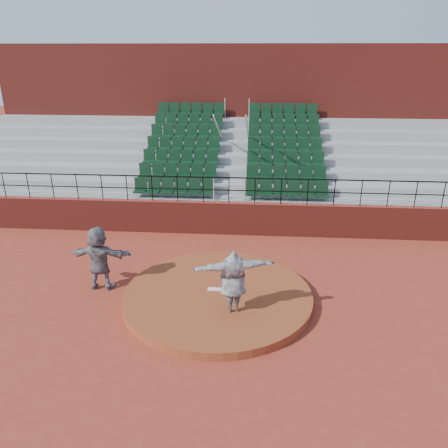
% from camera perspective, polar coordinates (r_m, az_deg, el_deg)
% --- Properties ---
extents(ground, '(90.00, 90.00, 0.00)m').
position_cam_1_polar(ground, '(13.00, -0.84, -9.87)').
color(ground, maroon).
rests_on(ground, ground).
extents(pitchers_mound, '(5.50, 5.50, 0.25)m').
position_cam_1_polar(pitchers_mound, '(12.93, -0.85, -9.40)').
color(pitchers_mound, brown).
rests_on(pitchers_mound, ground).
extents(pitching_rubber, '(0.60, 0.15, 0.03)m').
position_cam_1_polar(pitching_rubber, '(12.99, -0.79, -8.53)').
color(pitching_rubber, white).
rests_on(pitching_rubber, pitchers_mound).
extents(boundary_wall, '(24.00, 0.30, 1.30)m').
position_cam_1_polar(boundary_wall, '(17.19, 0.63, 0.77)').
color(boundary_wall, maroon).
rests_on(boundary_wall, ground).
extents(wall_railing, '(24.04, 0.05, 1.03)m').
position_cam_1_polar(wall_railing, '(16.74, 0.65, 5.18)').
color(wall_railing, black).
rests_on(wall_railing, boundary_wall).
extents(seating_deck, '(24.00, 5.97, 4.63)m').
position_cam_1_polar(seating_deck, '(20.40, 1.31, 6.53)').
color(seating_deck, gray).
rests_on(seating_deck, ground).
extents(press_box_facade, '(24.00, 3.00, 7.10)m').
position_cam_1_polar(press_box_facade, '(23.86, 1.88, 13.94)').
color(press_box_facade, maroon).
rests_on(press_box_facade, ground).
extents(pitcher, '(2.26, 1.13, 1.77)m').
position_cam_1_polar(pitcher, '(11.64, 1.20, -7.46)').
color(pitcher, black).
rests_on(pitcher, pitchers_mound).
extents(fielder, '(1.87, 0.60, 2.01)m').
position_cam_1_polar(fielder, '(13.67, -15.99, -4.30)').
color(fielder, black).
rests_on(fielder, ground).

